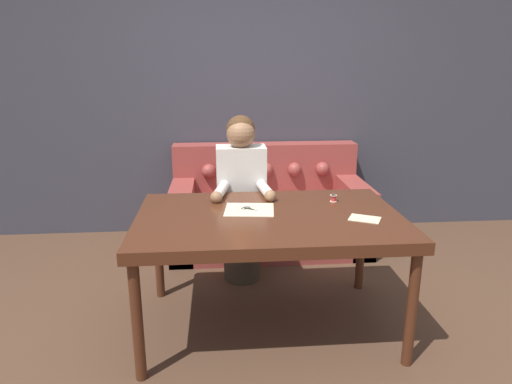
% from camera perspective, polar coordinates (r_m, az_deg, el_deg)
% --- Properties ---
extents(ground_plane, '(16.00, 16.00, 0.00)m').
position_cam_1_polar(ground_plane, '(3.03, 2.20, -16.87)').
color(ground_plane, '#4C3323').
extents(wall_back, '(8.00, 0.06, 2.60)m').
position_cam_1_polar(wall_back, '(4.44, -0.63, 11.58)').
color(wall_back, '#383842').
rests_on(wall_back, ground_plane).
extents(dining_table, '(1.59, 1.03, 0.76)m').
position_cam_1_polar(dining_table, '(2.77, 1.62, -4.13)').
color(dining_table, '#472314').
rests_on(dining_table, ground_plane).
extents(couch, '(1.74, 0.91, 0.89)m').
position_cam_1_polar(couch, '(4.21, 1.49, -2.45)').
color(couch, brown).
rests_on(couch, ground_plane).
extents(person, '(0.44, 0.60, 1.27)m').
position_cam_1_polar(person, '(3.42, -1.84, -0.98)').
color(person, '#33281E').
rests_on(person, ground_plane).
extents(pattern_paper_main, '(0.33, 0.30, 0.00)m').
position_cam_1_polar(pattern_paper_main, '(2.83, -0.83, -2.22)').
color(pattern_paper_main, beige).
rests_on(pattern_paper_main, dining_table).
extents(pattern_paper_offcut, '(0.21, 0.19, 0.00)m').
position_cam_1_polar(pattern_paper_offcut, '(2.75, 13.44, -3.27)').
color(pattern_paper_offcut, beige).
rests_on(pattern_paper_offcut, dining_table).
extents(scissors, '(0.17, 0.16, 0.01)m').
position_cam_1_polar(scissors, '(2.84, -0.69, -2.18)').
color(scissors, silver).
rests_on(scissors, dining_table).
extents(thread_spool, '(0.04, 0.04, 0.05)m').
position_cam_1_polar(thread_spool, '(3.04, 9.66, -0.78)').
color(thread_spool, red).
rests_on(thread_spool, dining_table).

